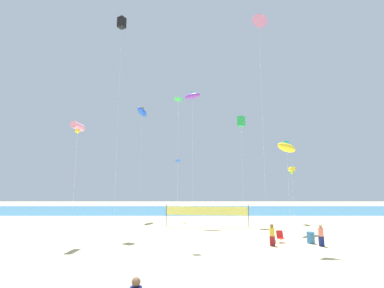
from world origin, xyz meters
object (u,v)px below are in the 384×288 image
object	(u,v)px
kite_yellow_tube	(292,170)
kite_black_box	(122,23)
volleyball_net	(207,212)
beach_handbag	(274,241)
kite_violet_inflatable	(193,96)
kite_blue_diamond	(178,161)
kite_pink_delta	(259,22)
kite_green_box	(241,121)
folding_beach_chair	(280,236)
kite_blue_inflatable	(142,112)
kite_pink_tube	(78,127)
trash_barrel	(311,238)
beachgoer_coral_shirt	(321,234)
kite_yellow_inflatable	(287,148)
kite_green_diamond	(179,101)
beachgoer_mustard_shirt	(272,234)

from	to	relation	value
kite_yellow_tube	kite_black_box	bearing A→B (deg)	-163.18
volleyball_net	beach_handbag	distance (m)	9.64
volleyball_net	kite_violet_inflatable	xyz separation A→B (m)	(-1.53, 2.03, 13.54)
volleyball_net	kite_blue_diamond	xyz separation A→B (m)	(-3.45, 5.61, 5.97)
kite_pink_delta	kite_green_box	bearing A→B (deg)	90.49
volleyball_net	kite_violet_inflatable	bearing A→B (deg)	127.07
folding_beach_chair	kite_yellow_tube	bearing A→B (deg)	74.53
folding_beach_chair	kite_violet_inflatable	world-z (taller)	kite_violet_inflatable
volleyball_net	beach_handbag	xyz separation A→B (m)	(4.72, -8.27, -1.49)
kite_violet_inflatable	beach_handbag	bearing A→B (deg)	-58.71
volleyball_net	kite_yellow_tube	bearing A→B (deg)	17.79
kite_yellow_tube	kite_blue_inflatable	world-z (taller)	kite_blue_inflatable
folding_beach_chair	kite_green_box	world-z (taller)	kite_green_box
volleyball_net	kite_blue_diamond	bearing A→B (deg)	121.62
volleyball_net	kite_pink_tube	world-z (taller)	kite_pink_tube
kite_pink_tube	folding_beach_chair	bearing A→B (deg)	2.33
kite_pink_delta	trash_barrel	bearing A→B (deg)	-9.97
beachgoer_coral_shirt	beach_handbag	world-z (taller)	beachgoer_coral_shirt
trash_barrel	kite_yellow_tube	distance (m)	13.41
trash_barrel	kite_violet_inflatable	xyz separation A→B (m)	(-9.16, 10.33, 14.75)
kite_yellow_tube	kite_pink_tube	world-z (taller)	kite_pink_tube
kite_yellow_inflatable	kite_green_diamond	bearing A→B (deg)	-151.46
kite_pink_delta	kite_green_diamond	bearing A→B (deg)	-170.84
kite_blue_diamond	kite_violet_inflatable	size ratio (longest dim) A/B	0.50
kite_pink_delta	kite_green_diamond	xyz separation A→B (m)	(-7.08, -1.14, -7.57)
kite_blue_diamond	volleyball_net	bearing A→B (deg)	-58.38
trash_barrel	kite_blue_inflatable	world-z (taller)	kite_blue_inflatable
kite_green_diamond	kite_blue_inflatable	world-z (taller)	kite_blue_inflatable
kite_yellow_inflatable	beach_handbag	bearing A→B (deg)	-121.36
kite_blue_inflatable	beach_handbag	bearing A→B (deg)	-48.68
volleyball_net	kite_black_box	size ratio (longest dim) A/B	0.39
kite_black_box	trash_barrel	bearing A→B (deg)	-18.66
kite_blue_diamond	kite_green_box	bearing A→B (deg)	-25.56
beachgoer_coral_shirt	volleyball_net	distance (m)	12.33
trash_barrel	beach_handbag	distance (m)	2.92
beachgoer_coral_shirt	folding_beach_chair	xyz separation A→B (m)	(-2.59, 1.46, -0.38)
kite_green_diamond	kite_green_box	distance (m)	12.87
kite_yellow_inflatable	kite_green_box	world-z (taller)	kite_green_box
kite_yellow_tube	kite_violet_inflatable	bearing A→B (deg)	-173.63
kite_yellow_inflatable	kite_green_box	bearing A→B (deg)	125.40
kite_blue_inflatable	kite_yellow_tube	bearing A→B (deg)	-10.07
volleyball_net	kite_yellow_tube	xyz separation A→B (m)	(10.53, 3.38, 4.71)
kite_pink_delta	kite_blue_inflatable	xyz separation A→B (m)	(-12.85, 14.48, -4.37)
kite_blue_diamond	kite_green_diamond	distance (m)	14.94
beachgoer_mustard_shirt	kite_blue_diamond	xyz separation A→B (m)	(-7.82, 14.89, 6.76)
beachgoer_coral_shirt	kite_blue_diamond	xyz separation A→B (m)	(-11.42, 14.98, 6.76)
kite_yellow_tube	kite_pink_tube	xyz separation A→B (m)	(-21.41, -11.96, 2.81)
kite_yellow_inflatable	kite_black_box	size ratio (longest dim) A/B	0.39
kite_green_diamond	kite_pink_tube	world-z (taller)	kite_green_diamond
folding_beach_chair	kite_yellow_inflatable	bearing A→B (deg)	71.70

